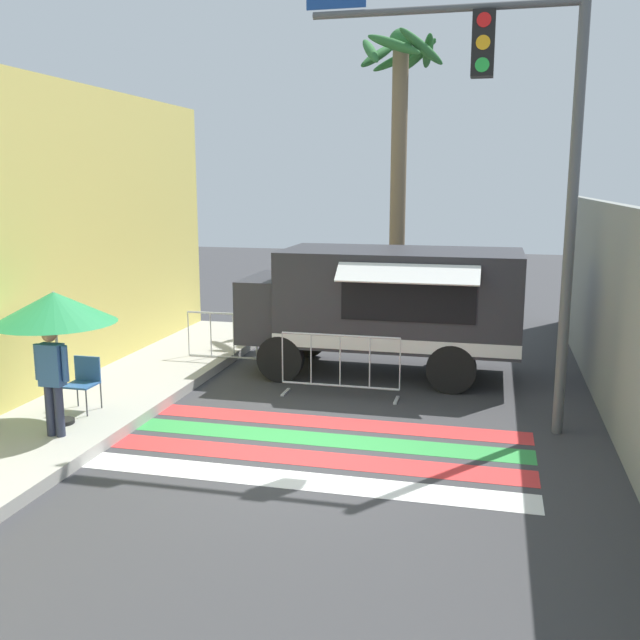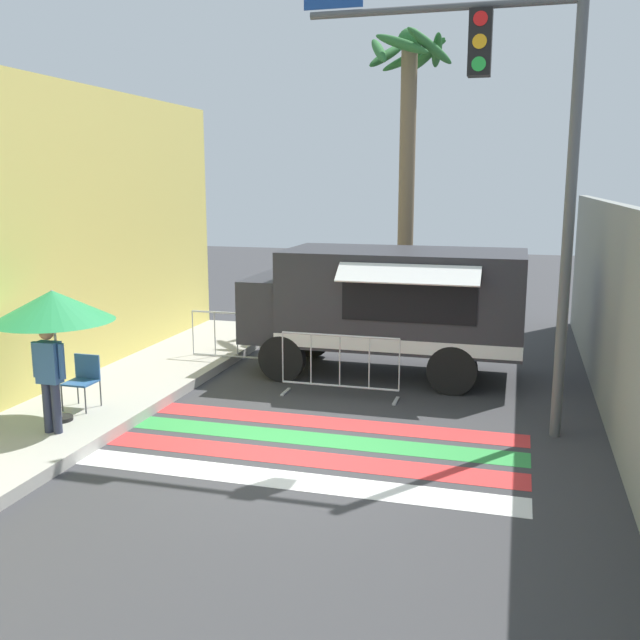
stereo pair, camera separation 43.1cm
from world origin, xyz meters
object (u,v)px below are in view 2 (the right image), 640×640
food_truck (382,300)px  barricade_side (237,340)px  barricade_front (340,366)px  palm_tree (408,134)px  traffic_signal_pole (520,135)px  folding_chair (84,376)px  patio_umbrella (53,307)px  vendor_person (49,373)px

food_truck → barricade_side: 3.13m
barricade_front → palm_tree: size_ratio=0.29×
food_truck → barricade_side: (-2.98, -0.22, -0.92)m
traffic_signal_pole → barricade_side: size_ratio=3.24×
barricade_front → barricade_side: (-2.57, 1.52, -0.00)m
barricade_side → folding_chair: bearing=-107.2°
patio_umbrella → barricade_front: size_ratio=0.94×
patio_umbrella → folding_chair: 1.45m
food_truck → traffic_signal_pole: traffic_signal_pole is taller
barricade_front → traffic_signal_pole: bearing=-19.5°
traffic_signal_pole → barricade_front: (-2.89, 1.02, -3.87)m
folding_chair → barricade_side: bearing=85.0°
folding_chair → palm_tree: bearing=78.0°
barricade_side → barricade_front: bearing=-30.6°
barricade_side → palm_tree: palm_tree is taller
folding_chair → traffic_signal_pole: bearing=22.3°
vendor_person → barricade_front: (3.47, 3.37, -0.51)m
traffic_signal_pole → vendor_person: 7.57m
barricade_side → palm_tree: bearing=60.8°
traffic_signal_pole → barricade_front: traffic_signal_pole is taller
patio_umbrella → barricade_side: bearing=75.7°
food_truck → barricade_front: (-0.41, -1.74, -0.92)m
traffic_signal_pole → folding_chair: bearing=-170.0°
traffic_signal_pole → vendor_person: traffic_signal_pole is taller
food_truck → palm_tree: palm_tree is taller
patio_umbrella → folding_chair: patio_umbrella is taller
patio_umbrella → folding_chair: bearing=92.4°
vendor_person → barricade_side: vendor_person is taller
vendor_person → barricade_side: size_ratio=0.79×
food_truck → vendor_person: bearing=-127.2°
barricade_front → barricade_side: size_ratio=1.06×
traffic_signal_pole → folding_chair: traffic_signal_pole is taller
traffic_signal_pole → vendor_person: size_ratio=4.10×
palm_tree → barricade_front: bearing=-91.2°
traffic_signal_pole → patio_umbrella: size_ratio=3.25×
folding_chair → patio_umbrella: bearing=-75.3°
barricade_front → vendor_person: bearing=-135.8°
patio_umbrella → traffic_signal_pole: bearing=15.8°
food_truck → folding_chair: 5.76m
traffic_signal_pole → folding_chair: size_ratio=7.72×
patio_umbrella → folding_chair: size_ratio=2.38×
traffic_signal_pole → palm_tree: palm_tree is taller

